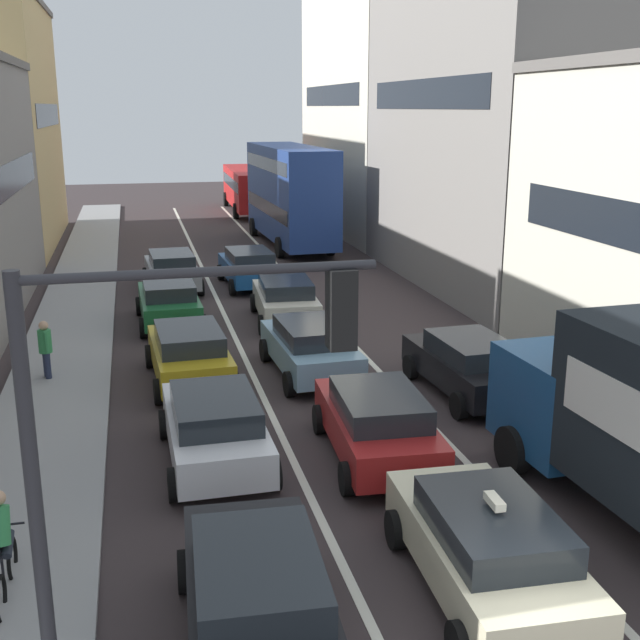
# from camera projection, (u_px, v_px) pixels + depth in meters

# --- Properties ---
(sidewalk_left) EXTENTS (2.60, 64.00, 0.14)m
(sidewalk_left) POSITION_uv_depth(u_px,v_px,m) (75.00, 316.00, 27.01)
(sidewalk_left) COLOR #959595
(sidewalk_left) RESTS_ON ground
(lane_stripe_left) EXTENTS (0.16, 60.00, 0.01)m
(lane_stripe_left) POSITION_uv_depth(u_px,v_px,m) (222.00, 309.00, 28.13)
(lane_stripe_left) COLOR silver
(lane_stripe_left) RESTS_ON ground
(lane_stripe_right) EXTENTS (0.16, 60.00, 0.01)m
(lane_stripe_right) POSITION_uv_depth(u_px,v_px,m) (315.00, 304.00, 28.89)
(lane_stripe_right) COLOR silver
(lane_stripe_right) RESTS_ON ground
(building_row_right) EXTENTS (7.20, 43.90, 14.06)m
(building_row_right) POSITION_uv_depth(u_px,v_px,m) (482.00, 123.00, 33.19)
(building_row_right) COLOR beige
(building_row_right) RESTS_ON ground
(traffic_light_pole) EXTENTS (3.58, 0.38, 5.50)m
(traffic_light_pole) POSITION_uv_depth(u_px,v_px,m) (159.00, 428.00, 8.00)
(traffic_light_pole) COLOR #2D2D33
(traffic_light_pole) RESTS_ON ground
(taxi_centre_lane_front) EXTENTS (2.20, 4.37, 1.66)m
(taxi_centre_lane_front) POSITION_uv_depth(u_px,v_px,m) (487.00, 547.00, 11.47)
(taxi_centre_lane_front) COLOR beige
(taxi_centre_lane_front) RESTS_ON ground
(sedan_left_lane_front) EXTENTS (2.24, 4.39, 1.49)m
(sedan_left_lane_front) POSITION_uv_depth(u_px,v_px,m) (257.00, 597.00, 10.29)
(sedan_left_lane_front) COLOR black
(sedan_left_lane_front) RESTS_ON ground
(sedan_centre_lane_second) EXTENTS (2.25, 4.39, 1.49)m
(sedan_centre_lane_second) POSITION_uv_depth(u_px,v_px,m) (377.00, 422.00, 15.99)
(sedan_centre_lane_second) COLOR #A51E1E
(sedan_centre_lane_second) RESTS_ON ground
(wagon_left_lane_second) EXTENTS (2.11, 4.33, 1.49)m
(wagon_left_lane_second) POSITION_uv_depth(u_px,v_px,m) (215.00, 426.00, 15.79)
(wagon_left_lane_second) COLOR silver
(wagon_left_lane_second) RESTS_ON ground
(hatchback_centre_lane_third) EXTENTS (2.21, 4.37, 1.49)m
(hatchback_centre_lane_third) POSITION_uv_depth(u_px,v_px,m) (310.00, 347.00, 21.05)
(hatchback_centre_lane_third) COLOR #759EB7
(hatchback_centre_lane_third) RESTS_ON ground
(sedan_left_lane_third) EXTENTS (2.21, 4.37, 1.49)m
(sedan_left_lane_third) POSITION_uv_depth(u_px,v_px,m) (189.00, 353.00, 20.51)
(sedan_left_lane_third) COLOR #B29319
(sedan_left_lane_third) RESTS_ON ground
(coupe_centre_lane_fourth) EXTENTS (2.28, 4.40, 1.49)m
(coupe_centre_lane_fourth) POSITION_uv_depth(u_px,v_px,m) (285.00, 299.00, 26.30)
(coupe_centre_lane_fourth) COLOR beige
(coupe_centre_lane_fourth) RESTS_ON ground
(sedan_left_lane_fourth) EXTENTS (2.15, 4.34, 1.49)m
(sedan_left_lane_fourth) POSITION_uv_depth(u_px,v_px,m) (169.00, 301.00, 25.99)
(sedan_left_lane_fourth) COLOR #19592D
(sedan_left_lane_fourth) RESTS_ON ground
(sedan_centre_lane_fifth) EXTENTS (2.22, 4.38, 1.49)m
(sedan_centre_lane_fifth) POSITION_uv_depth(u_px,v_px,m) (249.00, 267.00, 31.57)
(sedan_centre_lane_fifth) COLOR #194C8C
(sedan_centre_lane_fifth) RESTS_ON ground
(sedan_left_lane_fifth) EXTENTS (2.23, 4.38, 1.49)m
(sedan_left_lane_fifth) POSITION_uv_depth(u_px,v_px,m) (172.00, 270.00, 31.02)
(sedan_left_lane_fifth) COLOR gray
(sedan_left_lane_fifth) RESTS_ON ground
(sedan_right_lane_behind_truck) EXTENTS (2.22, 4.38, 1.49)m
(sedan_right_lane_behind_truck) POSITION_uv_depth(u_px,v_px,m) (469.00, 364.00, 19.61)
(sedan_right_lane_behind_truck) COLOR black
(sedan_right_lane_behind_truck) RESTS_ON ground
(bus_mid_queue_primary) EXTENTS (3.04, 10.57, 5.06)m
(bus_mid_queue_primary) POSITION_uv_depth(u_px,v_px,m) (290.00, 191.00, 40.29)
(bus_mid_queue_primary) COLOR navy
(bus_mid_queue_primary) RESTS_ON ground
(bus_far_queue_secondary) EXTENTS (3.00, 10.56, 2.90)m
(bus_far_queue_secondary) POSITION_uv_depth(u_px,v_px,m) (249.00, 186.00, 53.72)
(bus_far_queue_secondary) COLOR #B21919
(bus_far_queue_secondary) RESTS_ON ground
(cyclist_on_sidewalk) EXTENTS (0.50, 1.73, 1.72)m
(cyclist_on_sidewalk) POSITION_uv_depth(u_px,v_px,m) (3.00, 548.00, 11.33)
(cyclist_on_sidewalk) COLOR black
(cyclist_on_sidewalk) RESTS_ON ground
(pedestrian_near_kerb) EXTENTS (0.34, 0.52, 1.66)m
(pedestrian_near_kerb) POSITION_uv_depth(u_px,v_px,m) (45.00, 348.00, 20.44)
(pedestrian_near_kerb) COLOR #262D47
(pedestrian_near_kerb) RESTS_ON ground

